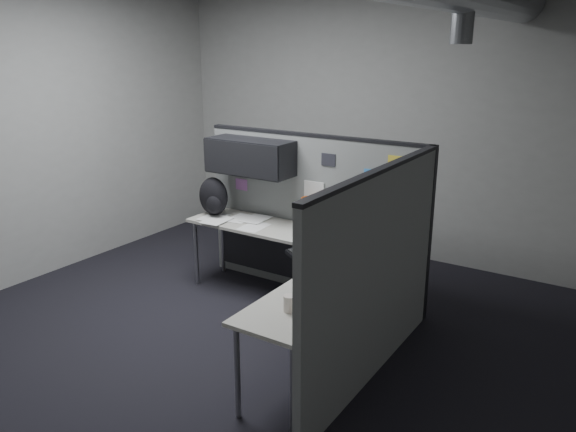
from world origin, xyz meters
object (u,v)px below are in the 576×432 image
Objects in this scene: keyboard at (316,250)px; backpack at (214,197)px; phone at (317,294)px; desk at (301,256)px; monitor at (368,222)px.

keyboard is 1.51m from backpack.
keyboard is 0.92m from phone.
desk is 3.94× the size of monitor.
desk is 0.69m from monitor.
backpack is (-1.78, 0.04, -0.05)m from monitor.
phone is (0.47, -0.80, 0.01)m from keyboard.
keyboard is 2.17× the size of phone.
desk is at bearing 140.21° from keyboard.
monitor is at bearing 89.93° from phone.
monitor is (0.54, 0.23, 0.36)m from desk.
phone is at bearing -71.58° from keyboard.
backpack reaches higher than keyboard.
desk is at bearing -161.19° from monitor.
phone reaches higher than desk.
monitor is 1.45× the size of backpack.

